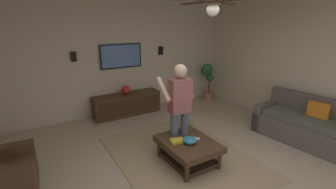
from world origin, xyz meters
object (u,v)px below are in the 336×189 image
tv (121,56)px  remote_white (195,138)px  media_console (127,104)px  vase_round (126,90)px  potted_plant_tall (208,76)px  armchair (0,176)px  ceiling_fan (214,4)px  wall_speaker_right (73,57)px  person_standing (179,105)px  coffee_table (188,147)px  book (177,141)px  wall_speaker_left (161,51)px  couch (308,126)px  bowl (190,140)px

tv → remote_white: size_ratio=7.09×
media_console → vase_round: 0.39m
potted_plant_tall → vase_round: potted_plant_tall is taller
armchair → ceiling_fan: (-1.15, -2.66, 2.22)m
remote_white → wall_speaker_right: bearing=-15.8°
person_standing → coffee_table: bearing=-178.2°
media_console → wall_speaker_right: (0.25, 1.12, 1.27)m
potted_plant_tall → tv: bearing=81.7°
book → wall_speaker_left: (2.77, -1.27, 1.13)m
media_console → tv: bearing=-180.0°
coffee_table → tv: bearing=0.8°
person_standing → media_console: bearing=6.3°
wall_speaker_right → remote_white: bearing=-155.4°
couch → coffee_table: size_ratio=1.97×
bowl → person_standing: bearing=-5.4°
bowl → wall_speaker_right: bearing=21.4°
armchair → ceiling_fan: size_ratio=0.71×
vase_round → bowl: bearing=-179.4°
coffee_table → remote_white: size_ratio=6.67×
media_console → vase_round: bearing=-154.2°
person_standing → ceiling_fan: size_ratio=1.36×
couch → wall_speaker_left: 3.91m
media_console → remote_white: 2.61m
armchair → media_console: (1.87, -2.60, -0.00)m
person_standing → vase_round: size_ratio=7.45×
person_standing → ceiling_fan: 1.73m
armchair → bowl: armchair is taller
wall_speaker_left → media_console: bearing=102.5°
tv → vase_round: size_ratio=4.83×
potted_plant_tall → ceiling_fan: bearing=139.5°
tv → ceiling_fan: ceiling_fan is taller
coffee_table → person_standing: (0.30, -0.02, 0.64)m
vase_round → wall_speaker_right: bearing=77.7°
couch → wall_speaker_right: 5.16m
wall_speaker_left → wall_speaker_right: (0.00, 2.26, -0.00)m
media_console → remote_white: media_console is taller
media_console → tv: (0.24, 0.00, 1.20)m
book → wall_speaker_left: bearing=-99.8°
armchair → wall_speaker_right: 2.88m
media_console → person_standing: bearing=1.4°
armchair → book: bearing=-11.1°
wall_speaker_left → wall_speaker_right: bearing=90.0°
vase_round → wall_speaker_left: wall_speaker_left is taller
remote_white → bowl: bearing=69.1°
ceiling_fan → vase_round: bearing=1.1°
couch → person_standing: size_ratio=1.20×
vase_round → wall_speaker_left: 1.47m
wall_speaker_left → remote_white: bearing=161.4°
armchair → wall_speaker_right: (2.13, -1.48, 1.26)m
book → ceiling_fan: bearing=124.1°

